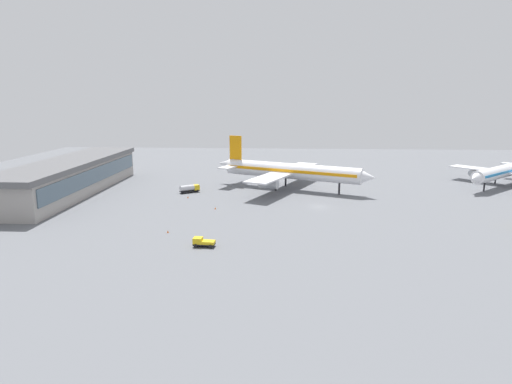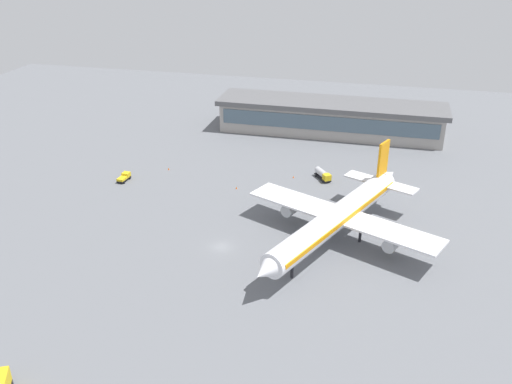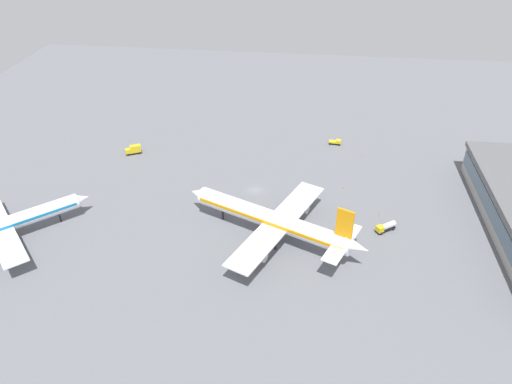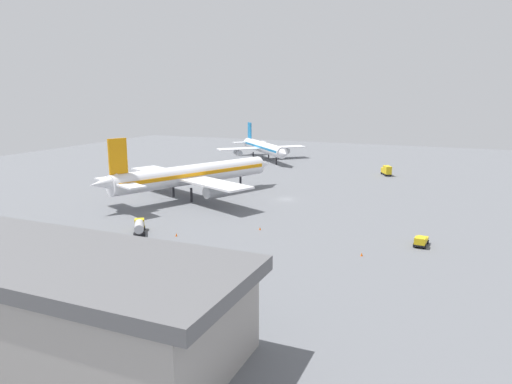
% 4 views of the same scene
% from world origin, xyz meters
% --- Properties ---
extents(ground, '(288.00, 288.00, 0.00)m').
position_xyz_m(ground, '(0.00, 0.00, 0.00)').
color(ground, slate).
extents(airplane_at_gate, '(43.86, 52.97, 17.04)m').
position_xyz_m(airplane_at_gate, '(-23.61, -7.98, 6.20)').
color(airplane_at_gate, white).
rests_on(airplane_at_gate, ground).
extents(airplane_taxiing, '(36.15, 37.72, 14.32)m').
position_xyz_m(airplane_taxiing, '(-33.67, 65.75, 5.21)').
color(airplane_taxiing, white).
rests_on(airplane_taxiing, ground).
extents(pushback_tractor, '(2.51, 4.54, 1.90)m').
position_xyz_m(pushback_tractor, '(35.47, -26.47, 0.97)').
color(pushback_tractor, black).
rests_on(pushback_tractor, ground).
extents(fuel_truck, '(5.23, 6.22, 2.50)m').
position_xyz_m(fuel_truck, '(-16.48, -40.10, 1.39)').
color(fuel_truck, black).
rests_on(fuel_truck, ground).
extents(catering_truck, '(4.20, 5.86, 3.30)m').
position_xyz_m(catering_truck, '(18.83, 47.36, 1.70)').
color(catering_truck, black).
rests_on(catering_truck, ground).
extents(safety_cone_near_gate, '(0.44, 0.44, 0.60)m').
position_xyz_m(safety_cone_near_gate, '(4.64, -28.60, 0.30)').
color(safety_cone_near_gate, '#EA590C').
rests_on(safety_cone_near_gate, ground).
extents(safety_cone_mid_apron, '(0.44, 0.44, 0.60)m').
position_xyz_m(safety_cone_mid_apron, '(26.63, -36.06, 0.30)').
color(safety_cone_mid_apron, '#EA590C').
rests_on(safety_cone_mid_apron, ground).
extents(safety_cone_far_side, '(0.44, 0.44, 0.60)m').
position_xyz_m(safety_cone_far_side, '(-8.61, -38.99, 0.30)').
color(safety_cone_far_side, '#EA590C').
rests_on(safety_cone_far_side, ground).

